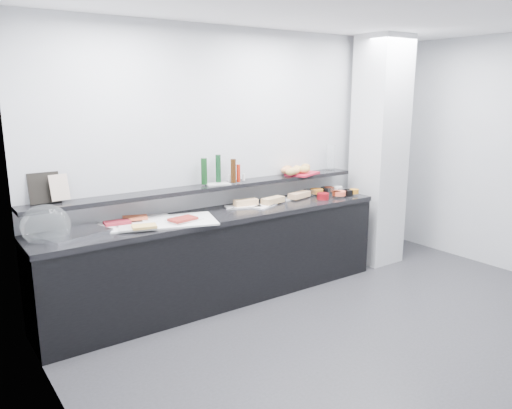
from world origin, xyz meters
TOP-DOWN VIEW (x-y plane):
  - ground at (0.00, 0.00)m, footprint 5.00×5.00m
  - back_wall at (0.00, 2.00)m, footprint 5.00×0.02m
  - column at (1.50, 1.65)m, footprint 0.50×0.50m
  - buffet_cabinet at (-0.70, 1.70)m, footprint 3.60×0.60m
  - counter_top at (-0.70, 1.70)m, footprint 3.62×0.62m
  - wall_shelf at (-0.70, 1.88)m, footprint 3.60×0.25m
  - cloche_base at (-2.10, 1.69)m, footprint 0.60×0.49m
  - cloche_dome at (-2.31, 1.71)m, footprint 0.44×0.35m
  - linen_runner at (-1.36, 1.70)m, footprint 1.13×0.77m
  - platter_meat_a at (-1.79, 1.81)m, footprint 0.31×0.23m
  - food_meat_a at (-1.71, 1.78)m, footprint 0.24×0.17m
  - platter_salmon at (-1.33, 1.84)m, footprint 0.30×0.22m
  - food_salmon at (-1.51, 1.85)m, footprint 0.25×0.20m
  - platter_cheese at (-1.60, 1.60)m, footprint 0.36×0.30m
  - food_cheese at (-1.57, 1.52)m, footprint 0.23×0.18m
  - platter_meat_b at (-1.15, 1.60)m, footprint 0.32×0.23m
  - food_meat_b at (-1.18, 1.56)m, footprint 0.26×0.19m
  - sandwich_plate_left at (-0.38, 1.78)m, footprint 0.39×0.27m
  - sandwich_food_left at (-0.34, 1.79)m, footprint 0.26×0.13m
  - tongs_left at (-0.56, 1.73)m, footprint 0.15×0.07m
  - sandwich_plate_mid at (-0.17, 1.68)m, footprint 0.33×0.24m
  - sandwich_food_mid at (-0.05, 1.71)m, footprint 0.28×0.15m
  - tongs_mid at (-0.12, 1.63)m, footprint 0.15×0.07m
  - sandwich_plate_right at (0.30, 1.82)m, footprint 0.32×0.17m
  - sandwich_food_right at (0.36, 1.76)m, footprint 0.30×0.17m
  - tongs_right at (0.13, 1.75)m, footprint 0.16×0.03m
  - bowl_glass_fruit at (0.56, 1.82)m, footprint 0.15×0.15m
  - fill_glass_fruit at (0.65, 1.80)m, footprint 0.18×0.18m
  - bowl_black_jam at (0.82, 1.82)m, footprint 0.17×0.17m
  - fill_black_jam at (0.85, 1.81)m, footprint 0.15×0.15m
  - bowl_glass_cream at (0.86, 1.80)m, footprint 0.18×0.18m
  - fill_glass_cream at (0.95, 1.79)m, footprint 0.16×0.16m
  - bowl_red_jam at (0.55, 1.59)m, footprint 0.15×0.15m
  - fill_red_jam at (0.75, 1.58)m, footprint 0.12×0.12m
  - bowl_glass_salmon at (0.90, 1.62)m, footprint 0.17×0.17m
  - fill_glass_salmon at (0.78, 1.57)m, footprint 0.17×0.17m
  - bowl_black_fruit at (0.92, 1.57)m, footprint 0.12×0.12m
  - fill_black_fruit at (0.99, 1.54)m, footprint 0.13×0.13m
  - framed_print at (-2.24, 1.97)m, footprint 0.25×0.07m
  - print_art at (-2.13, 1.92)m, footprint 0.16×0.07m
  - condiment_tray at (-0.62, 1.88)m, footprint 0.26×0.20m
  - bottle_green_a at (-0.75, 1.92)m, footprint 0.08×0.08m
  - bottle_brown at (-0.47, 1.82)m, footprint 0.06×0.06m
  - bottle_green_b at (-0.58, 1.93)m, footprint 0.07×0.07m
  - bottle_hot at (-0.41, 1.82)m, footprint 0.04×0.04m
  - shaker_salt at (-0.32, 1.86)m, footprint 0.03×0.03m
  - shaker_pepper at (-0.47, 1.89)m, footprint 0.03×0.03m
  - bread_tray at (0.48, 1.86)m, footprint 0.44×0.37m
  - bread_roll_nw at (0.29, 1.91)m, footprint 0.17×0.12m
  - bread_roll_n at (0.34, 1.96)m, footprint 0.15×0.10m
  - bread_roll_ne at (0.60, 1.95)m, footprint 0.13×0.09m
  - bread_roll_sw at (0.24, 1.78)m, footprint 0.14×0.10m
  - bread_roll_s at (0.30, 1.80)m, footprint 0.16×0.13m
  - bread_roll_se at (0.46, 1.81)m, footprint 0.16×0.12m
  - bread_roll_midw at (0.42, 1.85)m, footprint 0.14×0.11m
  - bread_roll_mide at (0.43, 1.90)m, footprint 0.14×0.12m
  - carafe at (0.94, 1.90)m, footprint 0.14×0.14m

SIDE VIEW (x-z plane):
  - ground at x=0.00m, z-range 0.00..0.00m
  - buffet_cabinet at x=-0.70m, z-range 0.00..0.85m
  - counter_top at x=-0.70m, z-range 0.85..0.90m
  - linen_runner at x=-1.36m, z-range 0.90..0.91m
  - sandwich_plate_left at x=-0.38m, z-range 0.90..0.91m
  - sandwich_plate_mid at x=-0.17m, z-range 0.90..0.91m
  - sandwich_plate_right at x=0.30m, z-range 0.90..0.91m
  - tongs_left at x=-0.56m, z-range 0.91..0.92m
  - tongs_mid at x=-0.12m, z-range 0.92..0.92m
  - tongs_right at x=0.13m, z-range 0.91..0.92m
  - cloche_base at x=-2.10m, z-range 0.90..0.94m
  - platter_meat_a at x=-1.79m, z-range 0.92..0.93m
  - platter_salmon at x=-1.33m, z-range 0.92..0.93m
  - platter_cheese at x=-1.60m, z-range 0.92..0.93m
  - platter_meat_b at x=-1.15m, z-range 0.92..0.93m
  - bowl_glass_fruit at x=0.56m, z-range 0.90..0.97m
  - bowl_black_jam at x=0.82m, z-range 0.90..0.97m
  - bowl_glass_cream at x=0.86m, z-range 0.90..0.97m
  - bowl_red_jam at x=0.55m, z-range 0.90..0.97m
  - bowl_glass_salmon at x=0.90m, z-range 0.90..0.97m
  - bowl_black_fruit at x=0.92m, z-range 0.90..0.97m
  - food_meat_a at x=-1.71m, z-range 0.93..0.95m
  - food_salmon at x=-1.51m, z-range 0.93..0.95m
  - food_cheese at x=-1.57m, z-range 0.93..0.95m
  - food_meat_b at x=-1.18m, z-range 0.93..0.95m
  - sandwich_food_left at x=-0.34m, z-range 0.91..0.97m
  - sandwich_food_mid at x=-0.05m, z-range 0.91..0.97m
  - sandwich_food_right at x=0.36m, z-range 0.91..0.97m
  - fill_glass_fruit at x=0.65m, z-range 0.92..0.97m
  - fill_black_jam at x=0.85m, z-range 0.92..0.97m
  - fill_glass_cream at x=0.95m, z-range 0.92..0.97m
  - fill_red_jam at x=0.75m, z-range 0.92..0.97m
  - fill_glass_salmon at x=0.78m, z-range 0.92..0.97m
  - fill_black_fruit at x=0.99m, z-range 0.92..0.97m
  - cloche_dome at x=-2.31m, z-range 0.86..1.20m
  - wall_shelf at x=-0.70m, z-range 1.11..1.15m
  - condiment_tray at x=-0.62m, z-range 1.15..1.16m
  - bread_tray at x=0.48m, z-range 1.15..1.17m
  - shaker_salt at x=-0.32m, z-range 1.16..1.23m
  - shaker_pepper at x=-0.47m, z-range 1.16..1.23m
  - bread_roll_nw at x=0.29m, z-range 1.17..1.25m
  - bread_roll_n at x=0.34m, z-range 1.17..1.25m
  - bread_roll_ne at x=0.60m, z-range 1.17..1.25m
  - bread_roll_sw at x=0.24m, z-range 1.17..1.25m
  - bread_roll_s at x=0.30m, z-range 1.17..1.25m
  - bread_roll_se at x=0.46m, z-range 1.17..1.25m
  - bread_roll_midw at x=0.42m, z-range 1.17..1.25m
  - bread_roll_mide at x=0.43m, z-range 1.17..1.25m
  - bottle_hot at x=-0.41m, z-range 1.16..1.34m
  - framed_print at x=-2.24m, z-range 1.15..1.41m
  - print_art at x=-2.13m, z-range 1.17..1.39m
  - bottle_brown at x=-0.47m, z-range 1.16..1.40m
  - bottle_green_a at x=-0.75m, z-range 1.16..1.42m
  - carafe at x=0.94m, z-range 1.15..1.45m
  - bottle_green_b at x=-0.58m, z-range 1.16..1.44m
  - back_wall at x=0.00m, z-range 0.00..2.70m
  - column at x=1.50m, z-range 0.00..2.70m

